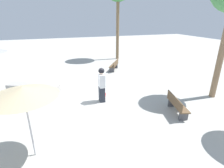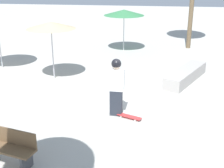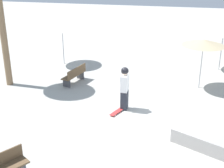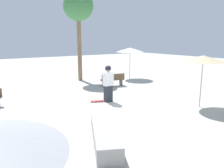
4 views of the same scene
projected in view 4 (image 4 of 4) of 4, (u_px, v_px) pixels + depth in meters
The scene contains 8 objects.
ground_plane at pixel (105, 109), 9.87m from camera, with size 60.00×60.00×0.00m, color #B2AFA8.
skater_main at pixel (108, 82), 10.87m from camera, with size 0.50×0.30×1.85m.
skateboard at pixel (98, 101), 11.00m from camera, with size 0.82×0.49×0.07m.
concrete_ledge at pixel (104, 133), 6.80m from camera, with size 1.97×3.06×0.50m.
bench_far at pixel (113, 80), 14.65m from camera, with size 1.66×0.83×0.85m.
shade_umbrella_tan at pixel (203, 59), 9.76m from camera, with size 2.00×2.00×2.40m.
shade_umbrella_white at pixel (130, 50), 17.11m from camera, with size 2.13×2.13×2.44m.
palm_tree_center_right at pixel (78, 8), 15.71m from camera, with size 2.18×2.18×6.56m.
Camera 4 is at (-5.05, -7.97, 3.12)m, focal length 35.00 mm.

